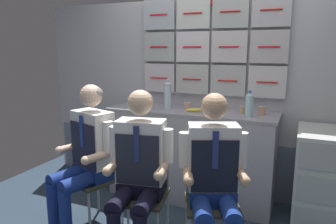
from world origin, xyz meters
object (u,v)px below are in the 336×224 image
object	(u,v)px
folding_chair_right	(144,182)
espresso_cup_small	(243,110)
service_trolley	(318,176)
crew_member_by_counter	(214,173)
folding_chair_by_counter	(211,189)
crew_member_left	(86,151)
crew_member_right	(138,166)
snack_banana	(194,110)
sparkling_bottle_green	(249,105)
folding_chair_left	(101,167)

from	to	relation	value
folding_chair_right	espresso_cup_small	bearing A→B (deg)	57.64
service_trolley	espresso_cup_small	bearing A→B (deg)	169.16
crew_member_by_counter	espresso_cup_small	size ratio (longest dim) A/B	17.52
folding_chair_right	folding_chair_by_counter	bearing A→B (deg)	9.76
folding_chair_right	crew_member_left	bearing A→B (deg)	-179.03
folding_chair_right	crew_member_right	bearing A→B (deg)	-78.85
crew_member_left	folding_chair_by_counter	distance (m)	1.13
folding_chair_by_counter	snack_banana	distance (m)	0.98
crew_member_by_counter	folding_chair_right	bearing A→B (deg)	174.90
service_trolley	snack_banana	distance (m)	1.30
sparkling_bottle_green	folding_chair_left	bearing A→B (deg)	-149.79
folding_chair_right	sparkling_bottle_green	world-z (taller)	sparkling_bottle_green
service_trolley	folding_chair_right	size ratio (longest dim) A/B	1.06
service_trolley	crew_member_left	world-z (taller)	crew_member_left
service_trolley	crew_member_by_counter	xyz separation A→B (m)	(-0.73, -0.88, 0.24)
folding_chair_left	crew_member_right	xyz separation A→B (m)	(0.55, -0.30, 0.20)
crew_member_by_counter	sparkling_bottle_green	xyz separation A→B (m)	(0.09, 0.90, 0.37)
espresso_cup_small	snack_banana	bearing A→B (deg)	-166.53
crew_member_left	folding_chair_left	bearing A→B (deg)	72.17
folding_chair_left	crew_member_by_counter	xyz separation A→B (m)	(1.12, -0.19, 0.19)
crew_member_left	espresso_cup_small	bearing A→B (deg)	39.53
folding_chair_by_counter	folding_chair_right	bearing A→B (deg)	-170.24
folding_chair_right	crew_member_by_counter	distance (m)	0.63
folding_chair_left	snack_banana	bearing A→B (deg)	47.15
folding_chair_by_counter	crew_member_by_counter	distance (m)	0.25
folding_chair_by_counter	crew_member_by_counter	bearing A→B (deg)	-67.18
folding_chair_by_counter	espresso_cup_small	size ratio (longest dim) A/B	11.56
espresso_cup_small	crew_member_by_counter	bearing A→B (deg)	-90.66
folding_chair_right	crew_member_right	xyz separation A→B (m)	(0.03, -0.16, 0.20)
crew_member_right	snack_banana	world-z (taller)	crew_member_right
crew_member_right	snack_banana	xyz separation A→B (m)	(0.11, 1.01, 0.27)
folding_chair_right	crew_member_by_counter	bearing A→B (deg)	-5.10
folding_chair_left	snack_banana	distance (m)	1.08
crew_member_left	crew_member_by_counter	bearing A→B (deg)	-2.15
crew_member_by_counter	snack_banana	distance (m)	1.06
crew_member_right	sparkling_bottle_green	world-z (taller)	crew_member_right
crew_member_by_counter	snack_banana	xyz separation A→B (m)	(-0.46, 0.91, 0.27)
crew_member_left	sparkling_bottle_green	distance (m)	1.57
folding_chair_left	crew_member_left	size ratio (longest dim) A/B	0.66
service_trolley	sparkling_bottle_green	bearing A→B (deg)	178.51
crew_member_left	folding_chair_by_counter	xyz separation A→B (m)	(1.11, 0.10, -0.20)
crew_member_left	folding_chair_by_counter	bearing A→B (deg)	5.28
espresso_cup_small	snack_banana	world-z (taller)	espresso_cup_small
service_trolley	folding_chair_right	bearing A→B (deg)	-148.12
sparkling_bottle_green	espresso_cup_small	world-z (taller)	sparkling_bottle_green
folding_chair_by_counter	sparkling_bottle_green	bearing A→B (deg)	78.82
crew_member_right	espresso_cup_small	distance (m)	1.30
crew_member_by_counter	crew_member_right	bearing A→B (deg)	-169.88
crew_member_right	espresso_cup_small	world-z (taller)	crew_member_right
crew_member_left	espresso_cup_small	distance (m)	1.56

